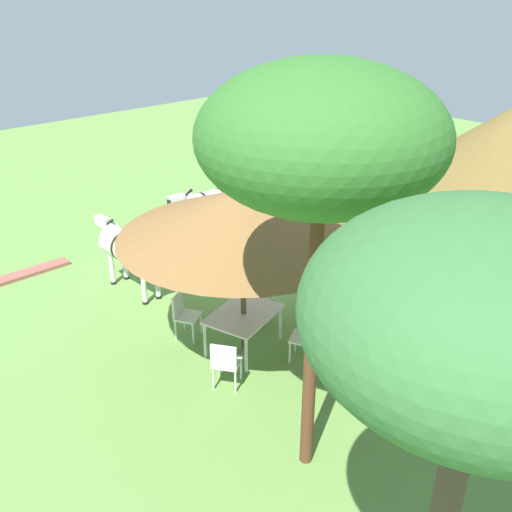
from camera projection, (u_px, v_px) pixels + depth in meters
The scene contains 16 objects.
ground_plane at pixel (261, 276), 13.47m from camera, with size 36.00×36.00×0.00m, color #628D42.
shade_umbrella at pixel (242, 213), 9.75m from camera, with size 4.26×4.26×3.10m.
patio_dining_table at pixel (244, 317), 10.63m from camera, with size 1.56×1.33×0.74m.
patio_chair_east_end at pixel (262, 293), 11.73m from camera, with size 0.59×0.59×0.90m.
patio_chair_near_hut at pixel (184, 312), 11.04m from camera, with size 0.59×0.58×0.90m.
patio_chair_west_end at pixel (225, 362), 9.64m from camera, with size 0.60×0.60×0.90m.
patio_chair_near_lawn at pixel (308, 335), 10.34m from camera, with size 0.59×0.58×0.90m.
guest_beside_umbrella at pixel (322, 273), 11.48m from camera, with size 0.41×0.50×1.63m.
standing_watcher at pixel (262, 189), 15.91m from camera, with size 0.54×0.41×1.68m.
striped_lounge_chair at pixel (311, 268), 13.29m from camera, with size 0.87×0.95×0.67m.
zebra_nearest_camera at pixel (130, 250), 12.49m from camera, with size 0.69×2.32×1.50m.
zebra_by_umbrella at pixel (209, 205), 14.91m from camera, with size 2.09×0.76×1.51m.
zebra_toward_hut at pixel (340, 202), 15.10m from camera, with size 2.26×1.26×1.51m.
acacia_tree_behind_hut at pixel (483, 320), 3.96m from camera, with size 2.54×2.54×4.97m.
acacia_tree_far_lawn at pixel (321, 139), 6.38m from camera, with size 2.80×2.80×5.51m.
brick_patio_kerb at pixel (9, 279), 13.29m from camera, with size 2.80×0.36×0.08m, color #945246.
Camera 1 is at (8.06, 8.78, 6.28)m, focal length 41.20 mm.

